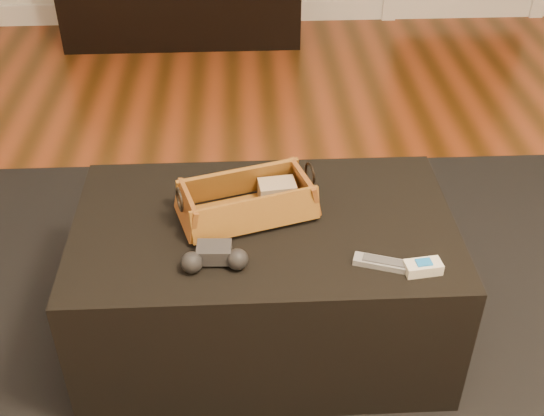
{
  "coord_description": "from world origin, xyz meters",
  "views": [
    {
      "loc": [
        -0.04,
        -1.22,
        1.52
      ],
      "look_at": [
        0.03,
        0.17,
        0.49
      ],
      "focal_mm": 45.0,
      "sensor_mm": 36.0,
      "label": 1
    }
  ],
  "objects_px": {
    "game_controller": "(215,257)",
    "silver_remote": "(387,264)",
    "tv_remote": "(242,213)",
    "cream_gadget": "(423,267)",
    "ottoman": "(265,282)",
    "wicker_basket": "(247,202)"
  },
  "relations": [
    {
      "from": "tv_remote",
      "to": "silver_remote",
      "type": "height_order",
      "value": "tv_remote"
    },
    {
      "from": "ottoman",
      "to": "cream_gadget",
      "type": "distance_m",
      "value": 0.48
    },
    {
      "from": "game_controller",
      "to": "silver_remote",
      "type": "relative_size",
      "value": 0.99
    },
    {
      "from": "ottoman",
      "to": "tv_remote",
      "type": "relative_size",
      "value": 5.36
    },
    {
      "from": "wicker_basket",
      "to": "cream_gadget",
      "type": "height_order",
      "value": "wicker_basket"
    },
    {
      "from": "tv_remote",
      "to": "cream_gadget",
      "type": "distance_m",
      "value": 0.48
    },
    {
      "from": "wicker_basket",
      "to": "tv_remote",
      "type": "bearing_deg",
      "value": -126.48
    },
    {
      "from": "silver_remote",
      "to": "game_controller",
      "type": "bearing_deg",
      "value": 176.83
    },
    {
      "from": "game_controller",
      "to": "tv_remote",
      "type": "bearing_deg",
      "value": 69.29
    },
    {
      "from": "wicker_basket",
      "to": "cream_gadget",
      "type": "bearing_deg",
      "value": -30.7
    },
    {
      "from": "tv_remote",
      "to": "cream_gadget",
      "type": "xyz_separation_m",
      "value": [
        0.43,
        -0.23,
        -0.01
      ]
    },
    {
      "from": "wicker_basket",
      "to": "silver_remote",
      "type": "height_order",
      "value": "wicker_basket"
    },
    {
      "from": "ottoman",
      "to": "silver_remote",
      "type": "xyz_separation_m",
      "value": [
        0.29,
        -0.19,
        0.22
      ]
    },
    {
      "from": "tv_remote",
      "to": "silver_remote",
      "type": "xyz_separation_m",
      "value": [
        0.35,
        -0.2,
        -0.01
      ]
    },
    {
      "from": "ottoman",
      "to": "silver_remote",
      "type": "relative_size",
      "value": 6.02
    },
    {
      "from": "ottoman",
      "to": "wicker_basket",
      "type": "distance_m",
      "value": 0.26
    },
    {
      "from": "silver_remote",
      "to": "tv_remote",
      "type": "bearing_deg",
      "value": 149.37
    },
    {
      "from": "game_controller",
      "to": "cream_gadget",
      "type": "xyz_separation_m",
      "value": [
        0.49,
        -0.05,
        -0.01
      ]
    },
    {
      "from": "ottoman",
      "to": "game_controller",
      "type": "relative_size",
      "value": 6.1
    },
    {
      "from": "tv_remote",
      "to": "silver_remote",
      "type": "relative_size",
      "value": 1.12
    },
    {
      "from": "game_controller",
      "to": "cream_gadget",
      "type": "height_order",
      "value": "game_controller"
    },
    {
      "from": "wicker_basket",
      "to": "cream_gadget",
      "type": "xyz_separation_m",
      "value": [
        0.41,
        -0.24,
        -0.03
      ]
    }
  ]
}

